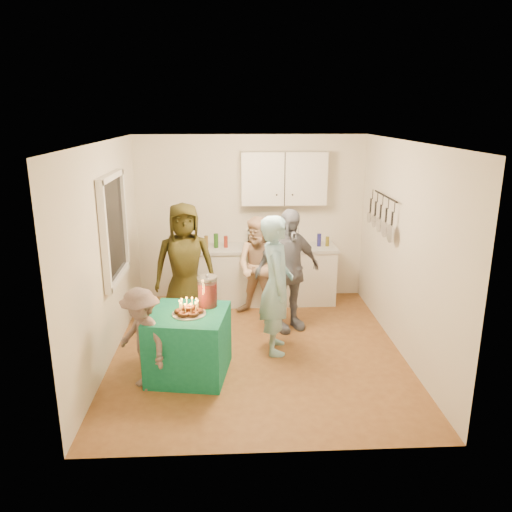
{
  "coord_description": "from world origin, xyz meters",
  "views": [
    {
      "loc": [
        -0.31,
        -5.78,
        2.93
      ],
      "look_at": [
        0.0,
        0.35,
        1.15
      ],
      "focal_mm": 35.0,
      "sensor_mm": 36.0,
      "label": 1
    }
  ],
  "objects_px": {
    "woman_back_left": "(185,265)",
    "child_near_left": "(142,339)",
    "man_birthday": "(276,285)",
    "woman_back_right": "(288,271)",
    "microwave": "(265,238)",
    "woman_back_center": "(260,267)",
    "punch_jar": "(207,292)",
    "party_table": "(189,344)",
    "counter": "(264,276)"
  },
  "relations": [
    {
      "from": "counter",
      "to": "punch_jar",
      "type": "distance_m",
      "value": 2.27
    },
    {
      "from": "woman_back_left",
      "to": "child_near_left",
      "type": "height_order",
      "value": "woman_back_left"
    },
    {
      "from": "punch_jar",
      "to": "man_birthday",
      "type": "relative_size",
      "value": 0.19
    },
    {
      "from": "punch_jar",
      "to": "woman_back_left",
      "type": "relative_size",
      "value": 0.19
    },
    {
      "from": "punch_jar",
      "to": "child_near_left",
      "type": "height_order",
      "value": "child_near_left"
    },
    {
      "from": "punch_jar",
      "to": "woman_back_right",
      "type": "relative_size",
      "value": 0.2
    },
    {
      "from": "punch_jar",
      "to": "woman_back_center",
      "type": "xyz_separation_m",
      "value": [
        0.69,
        1.52,
        -0.19
      ]
    },
    {
      "from": "woman_back_right",
      "to": "child_near_left",
      "type": "bearing_deg",
      "value": -165.59
    },
    {
      "from": "counter",
      "to": "woman_back_center",
      "type": "distance_m",
      "value": 0.63
    },
    {
      "from": "woman_back_right",
      "to": "child_near_left",
      "type": "distance_m",
      "value": 2.29
    },
    {
      "from": "punch_jar",
      "to": "woman_back_left",
      "type": "bearing_deg",
      "value": 106.33
    },
    {
      "from": "counter",
      "to": "microwave",
      "type": "distance_m",
      "value": 0.62
    },
    {
      "from": "woman_back_left",
      "to": "child_near_left",
      "type": "distance_m",
      "value": 1.78
    },
    {
      "from": "woman_back_right",
      "to": "child_near_left",
      "type": "height_order",
      "value": "woman_back_right"
    },
    {
      "from": "counter",
      "to": "child_near_left",
      "type": "height_order",
      "value": "child_near_left"
    },
    {
      "from": "punch_jar",
      "to": "child_near_left",
      "type": "distance_m",
      "value": 0.9
    },
    {
      "from": "man_birthday",
      "to": "woman_back_left",
      "type": "bearing_deg",
      "value": 53.6
    },
    {
      "from": "punch_jar",
      "to": "child_near_left",
      "type": "bearing_deg",
      "value": -146.83
    },
    {
      "from": "microwave",
      "to": "woman_back_center",
      "type": "height_order",
      "value": "woman_back_center"
    },
    {
      "from": "man_birthday",
      "to": "child_near_left",
      "type": "bearing_deg",
      "value": 118.9
    },
    {
      "from": "punch_jar",
      "to": "woman_back_right",
      "type": "height_order",
      "value": "woman_back_right"
    },
    {
      "from": "woman_back_left",
      "to": "woman_back_right",
      "type": "distance_m",
      "value": 1.44
    },
    {
      "from": "woman_back_left",
      "to": "microwave",
      "type": "bearing_deg",
      "value": 25.11
    },
    {
      "from": "counter",
      "to": "punch_jar",
      "type": "height_order",
      "value": "punch_jar"
    },
    {
      "from": "man_birthday",
      "to": "child_near_left",
      "type": "relative_size",
      "value": 1.52
    },
    {
      "from": "microwave",
      "to": "child_near_left",
      "type": "relative_size",
      "value": 0.44
    },
    {
      "from": "woman_back_right",
      "to": "man_birthday",
      "type": "bearing_deg",
      "value": -134.01
    },
    {
      "from": "child_near_left",
      "to": "woman_back_right",
      "type": "bearing_deg",
      "value": 86.52
    },
    {
      "from": "punch_jar",
      "to": "woman_back_right",
      "type": "xyz_separation_m",
      "value": [
        1.04,
        1.01,
        -0.08
      ]
    },
    {
      "from": "man_birthday",
      "to": "child_near_left",
      "type": "xyz_separation_m",
      "value": [
        -1.52,
        -0.82,
        -0.3
      ]
    },
    {
      "from": "man_birthday",
      "to": "woman_back_center",
      "type": "height_order",
      "value": "man_birthday"
    },
    {
      "from": "woman_back_left",
      "to": "child_near_left",
      "type": "bearing_deg",
      "value": -109.6
    },
    {
      "from": "punch_jar",
      "to": "man_birthday",
      "type": "xyz_separation_m",
      "value": [
        0.83,
        0.36,
        -0.06
      ]
    },
    {
      "from": "microwave",
      "to": "punch_jar",
      "type": "bearing_deg",
      "value": -102.98
    },
    {
      "from": "woman_back_right",
      "to": "punch_jar",
      "type": "bearing_deg",
      "value": -161.61
    },
    {
      "from": "microwave",
      "to": "woman_back_center",
      "type": "relative_size",
      "value": 0.34
    },
    {
      "from": "microwave",
      "to": "child_near_left",
      "type": "bearing_deg",
      "value": -112.5
    },
    {
      "from": "party_table",
      "to": "woman_back_center",
      "type": "xyz_separation_m",
      "value": [
        0.91,
        1.72,
        0.36
      ]
    },
    {
      "from": "woman_back_center",
      "to": "man_birthday",
      "type": "bearing_deg",
      "value": -60.26
    },
    {
      "from": "party_table",
      "to": "punch_jar",
      "type": "distance_m",
      "value": 0.62
    },
    {
      "from": "punch_jar",
      "to": "party_table",
      "type": "bearing_deg",
      "value": -138.31
    },
    {
      "from": "punch_jar",
      "to": "counter",
      "type": "bearing_deg",
      "value": 68.9
    },
    {
      "from": "man_birthday",
      "to": "woman_back_right",
      "type": "relative_size",
      "value": 1.03
    },
    {
      "from": "microwave",
      "to": "man_birthday",
      "type": "xyz_separation_m",
      "value": [
        0.03,
        -1.7,
        -0.18
      ]
    },
    {
      "from": "counter",
      "to": "punch_jar",
      "type": "bearing_deg",
      "value": -111.1
    },
    {
      "from": "man_birthday",
      "to": "woman_back_right",
      "type": "distance_m",
      "value": 0.68
    },
    {
      "from": "counter",
      "to": "party_table",
      "type": "bearing_deg",
      "value": -114.21
    },
    {
      "from": "woman_back_center",
      "to": "counter",
      "type": "bearing_deg",
      "value": 102.03
    },
    {
      "from": "party_table",
      "to": "punch_jar",
      "type": "height_order",
      "value": "punch_jar"
    },
    {
      "from": "woman_back_center",
      "to": "woman_back_right",
      "type": "bearing_deg",
      "value": -32.72
    }
  ]
}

